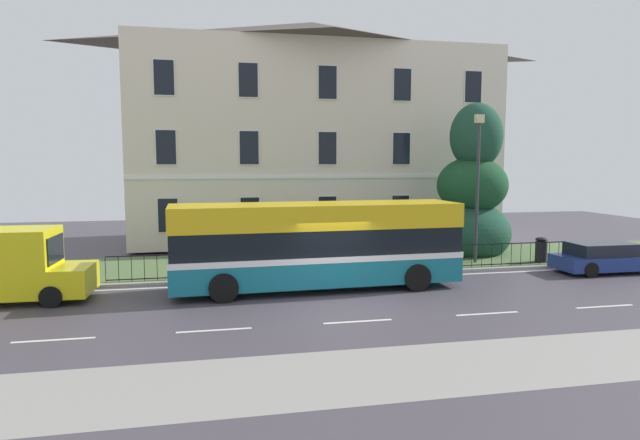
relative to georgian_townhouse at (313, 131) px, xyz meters
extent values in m
cube|color=#433E48|center=(-1.92, -15.02, -6.34)|extent=(60.00, 56.00, 0.06)
cube|color=silver|center=(-1.92, -11.37, -6.30)|extent=(54.00, 0.14, 0.01)
cube|color=silver|center=(-9.92, -16.82, -6.30)|extent=(2.00, 0.12, 0.01)
cube|color=silver|center=(-5.92, -16.82, -6.30)|extent=(2.00, 0.12, 0.01)
cube|color=silver|center=(-1.92, -16.82, -6.30)|extent=(2.00, 0.12, 0.01)
cube|color=silver|center=(2.08, -16.82, -6.30)|extent=(2.00, 0.12, 0.01)
cube|color=silver|center=(6.08, -16.82, -6.30)|extent=(2.00, 0.12, 0.01)
cube|color=#9E9E99|center=(-1.92, -10.90, -6.25)|extent=(57.00, 0.24, 0.12)
cube|color=#50693E|center=(-1.92, -8.02, -6.25)|extent=(57.00, 5.53, 0.12)
cube|color=gray|center=(-1.92, -20.52, -6.30)|extent=(57.00, 3.00, 0.01)
cube|color=beige|center=(0.00, 0.00, -0.84)|extent=(19.90, 8.01, 10.69)
pyramid|color=#4B433F|center=(0.00, 0.00, 5.32)|extent=(20.30, 8.17, 1.63)
cube|color=white|center=(0.00, -4.03, -2.53)|extent=(19.90, 0.06, 0.20)
cube|color=#2D333D|center=(0.00, -4.04, -5.09)|extent=(1.10, 0.06, 2.20)
cube|color=white|center=(-7.96, -4.04, -4.38)|extent=(1.02, 0.04, 1.73)
cube|color=black|center=(-7.96, -4.06, -4.38)|extent=(0.92, 0.03, 1.63)
cube|color=white|center=(-3.98, -4.04, -4.38)|extent=(1.02, 0.04, 1.73)
cube|color=black|center=(-3.98, -4.06, -4.38)|extent=(0.92, 0.03, 1.63)
cube|color=white|center=(0.00, -4.04, -4.38)|extent=(1.02, 0.04, 1.73)
cube|color=black|center=(0.00, -4.06, -4.38)|extent=(0.92, 0.03, 1.63)
cube|color=white|center=(3.98, -4.04, -4.38)|extent=(1.02, 0.04, 1.73)
cube|color=black|center=(3.98, -4.06, -4.38)|extent=(0.92, 0.03, 1.63)
cube|color=white|center=(7.96, -4.04, -4.38)|extent=(1.02, 0.04, 1.73)
cube|color=black|center=(7.96, -4.06, -4.38)|extent=(0.92, 0.03, 1.63)
cube|color=white|center=(-7.96, -4.04, -1.09)|extent=(1.02, 0.04, 1.73)
cube|color=black|center=(-7.96, -4.06, -1.09)|extent=(0.92, 0.03, 1.63)
cube|color=white|center=(-3.98, -4.04, -1.09)|extent=(1.02, 0.04, 1.73)
cube|color=black|center=(-3.98, -4.06, -1.09)|extent=(0.92, 0.03, 1.63)
cube|color=white|center=(0.00, -4.04, -1.09)|extent=(1.02, 0.04, 1.73)
cube|color=black|center=(0.00, -4.06, -1.09)|extent=(0.92, 0.03, 1.63)
cube|color=white|center=(3.98, -4.04, -1.09)|extent=(1.02, 0.04, 1.73)
cube|color=black|center=(3.98, -4.06, -1.09)|extent=(0.92, 0.03, 1.63)
cube|color=white|center=(7.96, -4.04, -1.09)|extent=(1.02, 0.04, 1.73)
cube|color=black|center=(7.96, -4.06, -1.09)|extent=(0.92, 0.03, 1.63)
cube|color=white|center=(-7.96, -4.04, 2.20)|extent=(1.02, 0.04, 1.73)
cube|color=black|center=(-7.96, -4.06, 2.20)|extent=(0.92, 0.03, 1.63)
cube|color=white|center=(-3.98, -4.04, 2.20)|extent=(1.02, 0.04, 1.73)
cube|color=black|center=(-3.98, -4.06, 2.20)|extent=(0.92, 0.03, 1.63)
cube|color=white|center=(0.00, -4.04, 2.20)|extent=(1.02, 0.04, 1.73)
cube|color=black|center=(0.00, -4.06, 2.20)|extent=(0.92, 0.03, 1.63)
cube|color=white|center=(3.98, -4.04, 2.20)|extent=(1.02, 0.04, 1.73)
cube|color=black|center=(3.98, -4.06, 2.20)|extent=(0.92, 0.03, 1.63)
cube|color=white|center=(7.96, -4.04, 2.20)|extent=(1.02, 0.04, 1.73)
cube|color=black|center=(7.96, -4.06, 2.20)|extent=(0.92, 0.03, 1.63)
cube|color=black|center=(0.00, -10.62, -5.24)|extent=(19.48, 0.04, 0.04)
cube|color=black|center=(0.00, -10.62, -6.11)|extent=(19.48, 0.04, 0.04)
cylinder|color=black|center=(-9.74, -10.62, -5.71)|extent=(0.02, 0.02, 0.95)
cylinder|color=black|center=(-9.29, -10.62, -5.71)|extent=(0.02, 0.02, 0.95)
cylinder|color=black|center=(-8.83, -10.62, -5.71)|extent=(0.02, 0.02, 0.95)
cylinder|color=black|center=(-8.38, -10.62, -5.71)|extent=(0.02, 0.02, 0.95)
cylinder|color=black|center=(-7.93, -10.62, -5.71)|extent=(0.02, 0.02, 0.95)
cylinder|color=black|center=(-7.47, -10.62, -5.71)|extent=(0.02, 0.02, 0.95)
cylinder|color=black|center=(-7.02, -10.62, -5.71)|extent=(0.02, 0.02, 0.95)
cylinder|color=black|center=(-6.57, -10.62, -5.71)|extent=(0.02, 0.02, 0.95)
cylinder|color=black|center=(-6.12, -10.62, -5.71)|extent=(0.02, 0.02, 0.95)
cylinder|color=black|center=(-5.66, -10.62, -5.71)|extent=(0.02, 0.02, 0.95)
cylinder|color=black|center=(-5.21, -10.62, -5.71)|extent=(0.02, 0.02, 0.95)
cylinder|color=black|center=(-4.76, -10.62, -5.71)|extent=(0.02, 0.02, 0.95)
cylinder|color=black|center=(-4.30, -10.62, -5.71)|extent=(0.02, 0.02, 0.95)
cylinder|color=black|center=(-3.85, -10.62, -5.71)|extent=(0.02, 0.02, 0.95)
cylinder|color=black|center=(-3.40, -10.62, -5.71)|extent=(0.02, 0.02, 0.95)
cylinder|color=black|center=(-2.94, -10.62, -5.71)|extent=(0.02, 0.02, 0.95)
cylinder|color=black|center=(-2.49, -10.62, -5.71)|extent=(0.02, 0.02, 0.95)
cylinder|color=black|center=(-2.04, -10.62, -5.71)|extent=(0.02, 0.02, 0.95)
cylinder|color=black|center=(-1.59, -10.62, -5.71)|extent=(0.02, 0.02, 0.95)
cylinder|color=black|center=(-1.13, -10.62, -5.71)|extent=(0.02, 0.02, 0.95)
cylinder|color=black|center=(-0.68, -10.62, -5.71)|extent=(0.02, 0.02, 0.95)
cylinder|color=black|center=(-0.23, -10.62, -5.71)|extent=(0.02, 0.02, 0.95)
cylinder|color=black|center=(0.23, -10.62, -5.71)|extent=(0.02, 0.02, 0.95)
cylinder|color=black|center=(0.68, -10.62, -5.71)|extent=(0.02, 0.02, 0.95)
cylinder|color=black|center=(1.13, -10.62, -5.71)|extent=(0.02, 0.02, 0.95)
cylinder|color=black|center=(1.59, -10.62, -5.71)|extent=(0.02, 0.02, 0.95)
cylinder|color=black|center=(2.04, -10.62, -5.71)|extent=(0.02, 0.02, 0.95)
cylinder|color=black|center=(2.49, -10.62, -5.71)|extent=(0.02, 0.02, 0.95)
cylinder|color=black|center=(2.94, -10.62, -5.71)|extent=(0.02, 0.02, 0.95)
cylinder|color=black|center=(3.40, -10.62, -5.71)|extent=(0.02, 0.02, 0.95)
cylinder|color=black|center=(3.85, -10.62, -5.71)|extent=(0.02, 0.02, 0.95)
cylinder|color=black|center=(4.30, -10.62, -5.71)|extent=(0.02, 0.02, 0.95)
cylinder|color=black|center=(4.76, -10.62, -5.71)|extent=(0.02, 0.02, 0.95)
cylinder|color=black|center=(5.21, -10.62, -5.71)|extent=(0.02, 0.02, 0.95)
cylinder|color=black|center=(5.66, -10.62, -5.71)|extent=(0.02, 0.02, 0.95)
cylinder|color=black|center=(6.12, -10.62, -5.71)|extent=(0.02, 0.02, 0.95)
cylinder|color=black|center=(6.57, -10.62, -5.71)|extent=(0.02, 0.02, 0.95)
cylinder|color=black|center=(7.02, -10.62, -5.71)|extent=(0.02, 0.02, 0.95)
cylinder|color=black|center=(7.47, -10.62, -5.71)|extent=(0.02, 0.02, 0.95)
cylinder|color=black|center=(7.93, -10.62, -5.71)|extent=(0.02, 0.02, 0.95)
cylinder|color=black|center=(8.38, -10.62, -5.71)|extent=(0.02, 0.02, 0.95)
cylinder|color=black|center=(8.83, -10.62, -5.71)|extent=(0.02, 0.02, 0.95)
cylinder|color=black|center=(9.29, -10.62, -5.71)|extent=(0.02, 0.02, 0.95)
cylinder|color=black|center=(9.74, -10.62, -5.71)|extent=(0.02, 0.02, 0.95)
cylinder|color=#423328|center=(6.40, -7.03, -5.51)|extent=(0.42, 0.42, 1.36)
ellipsoid|color=#1B4433|center=(6.30, -6.91, -5.23)|extent=(4.34, 4.34, 3.14)
ellipsoid|color=#194527|center=(6.46, -7.15, -2.90)|extent=(3.36, 3.36, 2.72)
ellipsoid|color=#1C4432|center=(6.55, -7.25, -0.57)|extent=(2.48, 2.48, 3.14)
cube|color=#166B7F|center=(-2.28, -12.64, -5.55)|extent=(10.20, 2.74, 1.00)
cube|color=white|center=(-2.28, -12.64, -5.08)|extent=(10.22, 2.76, 0.20)
cube|color=black|center=(-2.28, -12.64, -4.57)|extent=(10.12, 2.70, 0.95)
cube|color=gold|center=(-2.28, -12.64, -3.68)|extent=(10.20, 2.74, 0.84)
cube|color=black|center=(2.80, -12.47, -4.62)|extent=(0.13, 2.02, 0.87)
cube|color=black|center=(2.80, -12.47, -3.72)|extent=(0.12, 1.73, 0.54)
cylinder|color=silver|center=(2.77, -11.70, -5.83)|extent=(0.05, 0.20, 0.20)
cylinder|color=silver|center=(2.82, -13.24, -5.83)|extent=(0.05, 0.20, 0.20)
cylinder|color=black|center=(1.02, -11.38, -5.83)|extent=(0.97, 0.33, 0.96)
cylinder|color=black|center=(1.10, -13.68, -5.83)|extent=(0.97, 0.33, 0.96)
cylinder|color=black|center=(-5.66, -11.60, -5.83)|extent=(0.97, 0.33, 0.96)
cylinder|color=black|center=(-5.59, -13.91, -5.83)|extent=(0.97, 0.33, 0.96)
cube|color=yellow|center=(-10.37, -12.49, -5.64)|extent=(1.18, 2.08, 0.90)
cube|color=black|center=(-10.91, -12.48, -4.62)|extent=(0.11, 1.64, 0.87)
cylinder|color=black|center=(-10.79, -11.50, -5.97)|extent=(0.69, 0.24, 0.68)
cylinder|color=black|center=(-10.85, -13.46, -5.97)|extent=(0.69, 0.24, 0.68)
cube|color=navy|center=(9.97, -12.14, -5.87)|extent=(4.26, 1.77, 0.56)
cube|color=black|center=(9.71, -12.14, -5.33)|extent=(2.56, 1.55, 0.51)
cylinder|color=black|center=(11.33, -11.32, -6.01)|extent=(0.60, 0.18, 0.60)
cylinder|color=black|center=(8.61, -11.30, -6.01)|extent=(0.60, 0.18, 0.60)
cylinder|color=black|center=(8.60, -12.96, -6.01)|extent=(0.60, 0.18, 0.60)
cylinder|color=#333338|center=(5.45, -9.60, -3.16)|extent=(0.14, 0.14, 6.05)
cube|color=beige|center=(5.45, -9.60, 0.05)|extent=(0.36, 0.24, 0.36)
cylinder|color=black|center=(8.33, -10.09, -5.73)|extent=(0.50, 0.50, 0.92)
ellipsoid|color=black|center=(8.33, -10.09, -5.18)|extent=(0.51, 0.51, 0.18)
camera|label=1|loc=(-5.98, -31.22, -1.83)|focal=30.38mm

